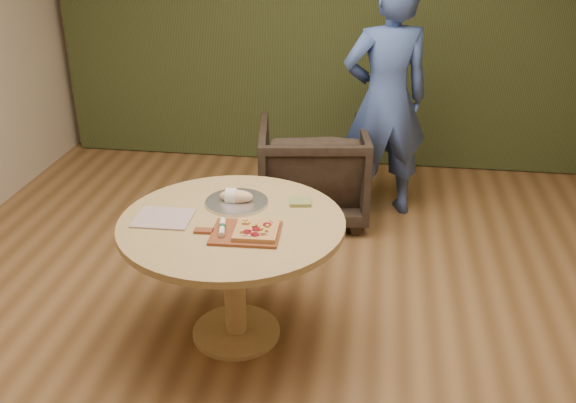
{
  "coord_description": "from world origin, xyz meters",
  "views": [
    {
      "loc": [
        0.55,
        -2.92,
        2.33
      ],
      "look_at": [
        0.09,
        0.25,
        0.79
      ],
      "focal_mm": 40.0,
      "sensor_mm": 36.0,
      "label": 1
    }
  ],
  "objects_px": {
    "bread_roll": "(235,196)",
    "armchair": "(313,166)",
    "pizza_paddle": "(244,233)",
    "pedestal_table": "(233,243)",
    "serving_tray": "(237,202)",
    "flatbread_pizza": "(256,230)",
    "cutlery_roll": "(222,227)",
    "person_standing": "(386,100)"
  },
  "relations": [
    {
      "from": "bread_roll",
      "to": "flatbread_pizza",
      "type": "bearing_deg",
      "value": -61.97
    },
    {
      "from": "bread_roll",
      "to": "person_standing",
      "type": "xyz_separation_m",
      "value": [
        0.83,
        1.55,
        0.13
      ]
    },
    {
      "from": "pedestal_table",
      "to": "flatbread_pizza",
      "type": "height_order",
      "value": "flatbread_pizza"
    },
    {
      "from": "pizza_paddle",
      "to": "bread_roll",
      "type": "height_order",
      "value": "bread_roll"
    },
    {
      "from": "serving_tray",
      "to": "bread_roll",
      "type": "bearing_deg",
      "value": 180.0
    },
    {
      "from": "pedestal_table",
      "to": "bread_roll",
      "type": "height_order",
      "value": "bread_roll"
    },
    {
      "from": "armchair",
      "to": "person_standing",
      "type": "distance_m",
      "value": 0.75
    },
    {
      "from": "serving_tray",
      "to": "bread_roll",
      "type": "distance_m",
      "value": 0.04
    },
    {
      "from": "pizza_paddle",
      "to": "flatbread_pizza",
      "type": "xyz_separation_m",
      "value": [
        0.07,
        -0.0,
        0.02
      ]
    },
    {
      "from": "pedestal_table",
      "to": "pizza_paddle",
      "type": "distance_m",
      "value": 0.23
    },
    {
      "from": "armchair",
      "to": "bread_roll",
      "type": "bearing_deg",
      "value": 69.69
    },
    {
      "from": "pizza_paddle",
      "to": "bread_roll",
      "type": "relative_size",
      "value": 2.34
    },
    {
      "from": "pedestal_table",
      "to": "pizza_paddle",
      "type": "relative_size",
      "value": 2.71
    },
    {
      "from": "serving_tray",
      "to": "flatbread_pizza",
      "type": "bearing_deg",
      "value": -63.09
    },
    {
      "from": "serving_tray",
      "to": "pedestal_table",
      "type": "bearing_deg",
      "value": -84.96
    },
    {
      "from": "flatbread_pizza",
      "to": "armchair",
      "type": "height_order",
      "value": "armchair"
    },
    {
      "from": "pizza_paddle",
      "to": "flatbread_pizza",
      "type": "height_order",
      "value": "flatbread_pizza"
    },
    {
      "from": "pizza_paddle",
      "to": "person_standing",
      "type": "xyz_separation_m",
      "value": [
        0.7,
        1.91,
        0.17
      ]
    },
    {
      "from": "pizza_paddle",
      "to": "flatbread_pizza",
      "type": "bearing_deg",
      "value": -3.66
    },
    {
      "from": "flatbread_pizza",
      "to": "armchair",
      "type": "bearing_deg",
      "value": 86.55
    },
    {
      "from": "pizza_paddle",
      "to": "cutlery_roll",
      "type": "bearing_deg",
      "value": 175.19
    },
    {
      "from": "armchair",
      "to": "person_standing",
      "type": "bearing_deg",
      "value": -172.1
    },
    {
      "from": "pedestal_table",
      "to": "bread_roll",
      "type": "distance_m",
      "value": 0.28
    },
    {
      "from": "serving_tray",
      "to": "bread_roll",
      "type": "relative_size",
      "value": 1.84
    },
    {
      "from": "pizza_paddle",
      "to": "armchair",
      "type": "distance_m",
      "value": 1.79
    },
    {
      "from": "serving_tray",
      "to": "armchair",
      "type": "distance_m",
      "value": 1.47
    },
    {
      "from": "bread_roll",
      "to": "armchair",
      "type": "height_order",
      "value": "armchair"
    },
    {
      "from": "pizza_paddle",
      "to": "cutlery_roll",
      "type": "distance_m",
      "value": 0.12
    },
    {
      "from": "pizza_paddle",
      "to": "armchair",
      "type": "bearing_deg",
      "value": 82.11
    },
    {
      "from": "cutlery_roll",
      "to": "pedestal_table",
      "type": "bearing_deg",
      "value": 72.01
    },
    {
      "from": "pedestal_table",
      "to": "serving_tray",
      "type": "distance_m",
      "value": 0.26
    },
    {
      "from": "cutlery_roll",
      "to": "serving_tray",
      "type": "height_order",
      "value": "cutlery_roll"
    },
    {
      "from": "flatbread_pizza",
      "to": "pizza_paddle",
      "type": "bearing_deg",
      "value": 178.65
    },
    {
      "from": "pedestal_table",
      "to": "armchair",
      "type": "height_order",
      "value": "armchair"
    },
    {
      "from": "flatbread_pizza",
      "to": "cutlery_roll",
      "type": "xyz_separation_m",
      "value": [
        -0.18,
        0.01,
        0.0
      ]
    },
    {
      "from": "cutlery_roll",
      "to": "person_standing",
      "type": "distance_m",
      "value": 2.08
    },
    {
      "from": "bread_roll",
      "to": "pedestal_table",
      "type": "bearing_deg",
      "value": -82.57
    },
    {
      "from": "cutlery_roll",
      "to": "armchair",
      "type": "xyz_separation_m",
      "value": [
        0.29,
        1.75,
        -0.36
      ]
    },
    {
      "from": "pedestal_table",
      "to": "cutlery_roll",
      "type": "bearing_deg",
      "value": -97.08
    },
    {
      "from": "flatbread_pizza",
      "to": "cutlery_roll",
      "type": "relative_size",
      "value": 1.15
    },
    {
      "from": "flatbread_pizza",
      "to": "cutlery_roll",
      "type": "height_order",
      "value": "flatbread_pizza"
    },
    {
      "from": "pizza_paddle",
      "to": "person_standing",
      "type": "height_order",
      "value": "person_standing"
    }
  ]
}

